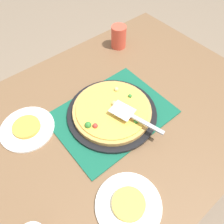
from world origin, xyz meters
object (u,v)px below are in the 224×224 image
at_px(plate_near_left, 27,129).
at_px(plate_far_right, 128,205).
at_px(pizza, 112,110).
at_px(cup_near, 119,37).
at_px(pizza_pan, 112,113).
at_px(pizza_server, 132,116).
at_px(served_slice_left, 26,127).
at_px(served_slice_right, 129,204).

xyz_separation_m(plate_near_left, plate_far_right, (-0.12, 0.48, 0.00)).
relative_size(pizza, cup_near, 2.75).
distance_m(pizza_pan, pizza_server, 0.11).
height_order(served_slice_left, served_slice_right, same).
bearing_deg(plate_near_left, served_slice_right, 103.76).
height_order(pizza_pan, served_slice_right, served_slice_right).
height_order(served_slice_right, cup_near, cup_near).
bearing_deg(plate_far_right, plate_near_left, -76.24).
distance_m(plate_far_right, served_slice_left, 0.50).
xyz_separation_m(plate_near_left, cup_near, (-0.64, -0.18, 0.06)).
xyz_separation_m(pizza, plate_far_right, (0.19, 0.32, -0.03)).
relative_size(pizza, served_slice_right, 3.00).
bearing_deg(plate_near_left, pizza_pan, 152.38).
bearing_deg(pizza_pan, served_slice_right, 58.66).
distance_m(pizza, cup_near, 0.48).
xyz_separation_m(pizza_pan, plate_far_right, (0.19, 0.32, -0.01)).
xyz_separation_m(plate_near_left, served_slice_right, (-0.12, 0.48, 0.01)).
height_order(plate_near_left, served_slice_right, served_slice_right).
distance_m(pizza, served_slice_right, 0.37).
xyz_separation_m(pizza_pan, pizza_server, (-0.03, 0.09, 0.05)).
relative_size(pizza_pan, cup_near, 3.17).
distance_m(pizza_pan, plate_near_left, 0.35).
distance_m(pizza, plate_near_left, 0.35).
bearing_deg(cup_near, pizza_server, 55.14).
bearing_deg(served_slice_right, pizza_pan, -121.34).
bearing_deg(served_slice_left, served_slice_right, 103.76).
distance_m(served_slice_right, cup_near, 0.85).
distance_m(plate_near_left, plate_far_right, 0.50).
relative_size(pizza_pan, served_slice_left, 3.45).
distance_m(pizza, plate_far_right, 0.37).
xyz_separation_m(pizza, pizza_server, (-0.03, 0.09, 0.03)).
bearing_deg(served_slice_right, cup_near, -128.38).
bearing_deg(plate_near_left, plate_far_right, 103.76).
height_order(served_slice_left, pizza_server, pizza_server).
bearing_deg(cup_near, served_slice_left, 15.66).
bearing_deg(pizza_pan, cup_near, -133.89).
bearing_deg(pizza_server, pizza_pan, -74.75).
relative_size(pizza_pan, pizza_server, 1.63).
bearing_deg(cup_near, pizza_pan, 46.11).
bearing_deg(served_slice_left, pizza_server, 142.70).
bearing_deg(pizza_pan, plate_far_right, 58.66).
xyz_separation_m(pizza_pan, served_slice_left, (0.31, -0.16, 0.01)).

